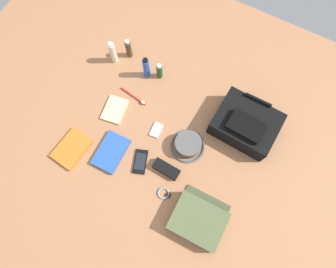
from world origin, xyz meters
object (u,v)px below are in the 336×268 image
(toothbrush, at_px, (135,97))
(notepad, at_px, (115,110))
(bucket_hat, at_px, (188,145))
(shampoo_bottle, at_px, (160,71))
(backpack, at_px, (246,124))
(sunglasses_case, at_px, (166,169))
(paperback_novel, at_px, (72,149))
(lotion_bottle, at_px, (113,53))
(cologne_bottle, at_px, (129,49))
(travel_guidebook, at_px, (111,152))
(wristwatch, at_px, (164,193))
(media_player, at_px, (157,129))
(deodorant_spray, at_px, (146,68))
(cell_phone, at_px, (140,162))
(toiletry_pouch, at_px, (198,220))

(toothbrush, relative_size, notepad, 1.16)
(bucket_hat, height_order, shampoo_bottle, shampoo_bottle)
(backpack, xyz_separation_m, notepad, (-0.67, -0.24, -0.06))
(sunglasses_case, bearing_deg, paperback_novel, -161.96)
(backpack, distance_m, paperback_novel, 0.93)
(shampoo_bottle, bearing_deg, toothbrush, -107.55)
(lotion_bottle, xyz_separation_m, cologne_bottle, (0.06, 0.07, -0.01))
(lotion_bottle, xyz_separation_m, paperback_novel, (0.08, -0.57, -0.07))
(backpack, xyz_separation_m, travel_guidebook, (-0.56, -0.46, -0.05))
(notepad, distance_m, sunglasses_case, 0.44)
(bucket_hat, relative_size, shampoo_bottle, 1.60)
(paperback_novel, xyz_separation_m, wristwatch, (0.54, 0.03, -0.00))
(travel_guidebook, distance_m, media_player, 0.27)
(media_player, bearing_deg, backpack, 29.56)
(backpack, relative_size, deodorant_spray, 2.08)
(sunglasses_case, bearing_deg, cell_phone, -166.62)
(cell_phone, distance_m, toothbrush, 0.37)
(paperback_novel, bearing_deg, wristwatch, 3.00)
(bucket_hat, bearing_deg, travel_guidebook, -147.12)
(paperback_novel, relative_size, media_player, 2.34)
(bucket_hat, xyz_separation_m, sunglasses_case, (-0.04, -0.16, -0.01))
(travel_guidebook, xyz_separation_m, sunglasses_case, (0.30, 0.06, 0.01))
(sunglasses_case, bearing_deg, toiletry_pouch, -28.14)
(toothbrush, bearing_deg, cell_phone, -54.93)
(cologne_bottle, distance_m, shampoo_bottle, 0.23)
(cologne_bottle, relative_size, travel_guidebook, 0.67)
(media_player, height_order, sunglasses_case, sunglasses_case)
(shampoo_bottle, relative_size, cell_phone, 0.81)
(cologne_bottle, height_order, wristwatch, cologne_bottle)
(bucket_hat, bearing_deg, media_player, 177.92)
(paperback_novel, relative_size, notepad, 1.38)
(lotion_bottle, bearing_deg, sunglasses_case, -36.89)
(lotion_bottle, bearing_deg, wristwatch, -41.05)
(toiletry_pouch, relative_size, toothbrush, 1.45)
(backpack, xyz_separation_m, toothbrush, (-0.61, -0.12, -0.06))
(bucket_hat, bearing_deg, shampoo_bottle, 137.82)
(paperback_novel, distance_m, toothbrush, 0.44)
(shampoo_bottle, distance_m, media_player, 0.33)
(toiletry_pouch, relative_size, deodorant_spray, 1.58)
(toothbrush, bearing_deg, media_player, -28.17)
(shampoo_bottle, xyz_separation_m, travel_guidebook, (-0.01, -0.52, -0.04))
(cologne_bottle, relative_size, deodorant_spray, 0.86)
(cologne_bottle, relative_size, media_player, 1.56)
(bucket_hat, distance_m, cologne_bottle, 0.66)
(deodorant_spray, bearing_deg, paperback_novel, -102.63)
(shampoo_bottle, xyz_separation_m, paperback_novel, (-0.20, -0.61, -0.05))
(bucket_hat, xyz_separation_m, travel_guidebook, (-0.34, -0.22, -0.02))
(toothbrush, bearing_deg, bucket_hat, -16.39)
(lotion_bottle, distance_m, media_player, 0.51)
(backpack, bearing_deg, cell_phone, -132.77)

